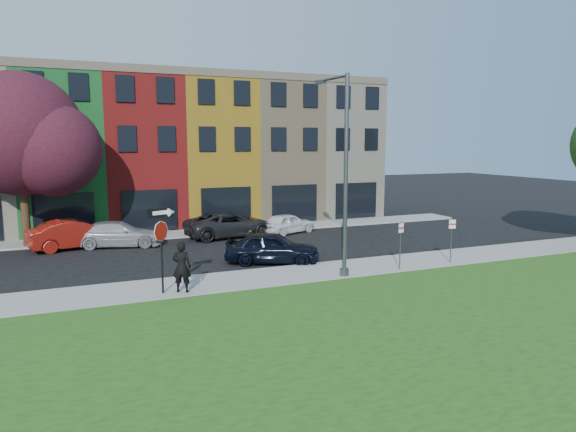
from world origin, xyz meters
name	(u,v)px	position (x,y,z in m)	size (l,w,h in m)	color
ground	(341,293)	(0.00, 0.00, 0.00)	(120.00, 120.00, 0.00)	black
sidewalk_near	(348,269)	(2.00, 3.00, 0.06)	(40.00, 3.00, 0.12)	gray
sidewalk_far	(186,234)	(-3.00, 15.00, 0.06)	(40.00, 2.40, 0.12)	gray
rowhouse_block	(174,153)	(-2.50, 21.18, 4.99)	(30.00, 10.12, 10.00)	beige
stop_sign	(161,233)	(-6.44, 2.25, 2.43)	(1.00, 0.38, 3.26)	black
man	(182,267)	(-5.73, 2.11, 1.11)	(0.85, 0.73, 1.97)	black
sedan_near	(272,248)	(-0.70, 5.65, 0.77)	(4.84, 3.54, 1.53)	black
parked_car_red	(76,234)	(-9.43, 13.02, 0.81)	(5.16, 2.86, 1.61)	maroon
parked_car_silver	(118,234)	(-7.23, 12.71, 0.70)	(5.15, 2.99, 1.40)	#A2A2A6
parked_car_dark	(230,224)	(-0.62, 13.17, 0.77)	(5.83, 3.21, 1.54)	black
parked_car_white	(288,223)	(3.12, 12.90, 0.65)	(4.11, 2.76, 1.30)	white
street_lamp	(343,176)	(1.16, 2.10, 4.39)	(0.53, 2.58, 8.47)	#4D5153
parking_sign_a	(401,239)	(4.02, 1.89, 1.49)	(0.31, 0.12, 2.20)	#4D5153
parking_sign_b	(452,235)	(7.02, 2.07, 1.47)	(0.31, 0.15, 2.15)	#4D5153
tree_purple	(23,137)	(-11.78, 14.31, 6.06)	(7.97, 6.97, 9.43)	black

